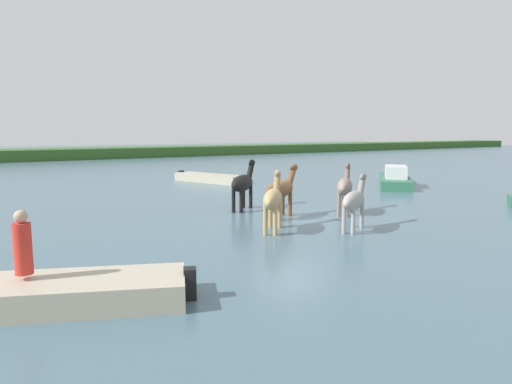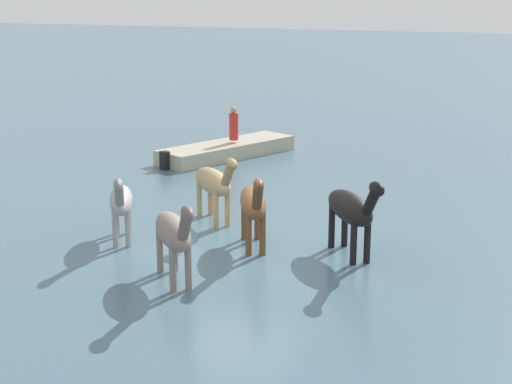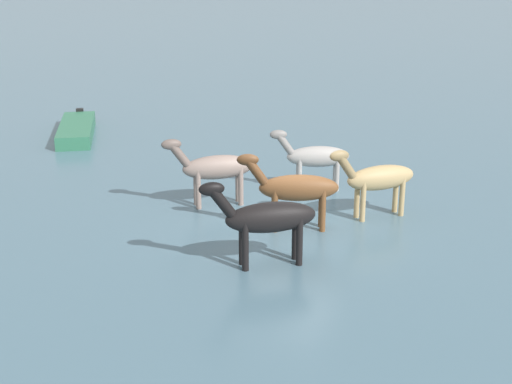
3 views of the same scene
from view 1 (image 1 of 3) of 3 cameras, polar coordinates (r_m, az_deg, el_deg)
name	(u,v)px [view 1 (image 1 of 3)]	position (r m, az deg, el deg)	size (l,w,h in m)	color
ground_plane	(291,218)	(17.07, 4.44, -3.23)	(188.31, 188.31, 0.00)	#476675
distant_shoreline	(69,159)	(56.89, -22.36, 3.84)	(169.48, 6.00, 2.40)	#335B24
horse_chestnut_trailing	(281,189)	(16.90, 3.13, 0.35)	(2.38, 1.52, 1.94)	brown
horse_rear_stallion	(243,183)	(18.58, -1.64, 1.12)	(2.23, 1.96, 2.00)	black
horse_mid_herd	(354,201)	(15.04, 12.21, -1.05)	(2.16, 1.47, 1.79)	#9E9993
horse_dark_mare	(345,187)	(18.06, 11.08, 0.66)	(2.10, 1.94, 1.93)	gray
horse_dun_straggler	(273,199)	(14.62, 2.17, -0.88)	(1.93, 2.06, 1.90)	tan
boat_dinghy_port	(36,299)	(9.42, -25.81, -11.92)	(5.58, 3.50, 0.76)	#B7AD93
boat_launch_far	(210,179)	(29.03, -5.83, 1.61)	(3.03, 5.19, 0.75)	#B7AD93
boat_motor_center	(395,180)	(28.03, 17.01, 1.41)	(5.49, 5.27, 1.38)	#2D6B4C
person_helmsman_aft	(23,245)	(9.35, -27.20, -5.90)	(0.32, 0.32, 1.19)	red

